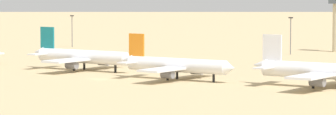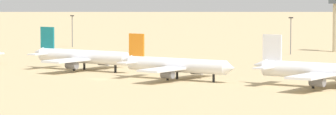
% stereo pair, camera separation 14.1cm
% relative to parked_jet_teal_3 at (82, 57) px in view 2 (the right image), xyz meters
% --- Properties ---
extents(ground, '(4000.00, 4000.00, 0.00)m').
position_rel_parked_jet_teal_3_xyz_m(ground, '(22.12, -19.47, -4.45)').
color(ground, tan).
extents(parked_jet_teal_3, '(40.97, 34.30, 13.56)m').
position_rel_parked_jet_teal_3_xyz_m(parked_jet_teal_3, '(0.00, 0.00, 0.00)').
color(parked_jet_teal_3, white).
rests_on(parked_jet_teal_3, ground).
extents(parked_jet_orange_4, '(38.96, 32.60, 12.90)m').
position_rel_parked_jet_teal_3_xyz_m(parked_jet_orange_4, '(41.48, -9.12, -0.22)').
color(parked_jet_orange_4, white).
rests_on(parked_jet_orange_4, ground).
extents(parked_jet_white_5, '(41.39, 34.62, 13.72)m').
position_rel_parked_jet_teal_3_xyz_m(parked_jet_white_5, '(85.45, -6.12, 0.05)').
color(parked_jet_white_5, white).
rests_on(parked_jet_white_5, ground).
extents(light_pole_west, '(1.80, 0.50, 14.09)m').
position_rel_parked_jet_teal_3_xyz_m(light_pole_west, '(-77.30, 90.06, 3.78)').
color(light_pole_west, '#59595E').
rests_on(light_pole_west, ground).
extents(light_pole_mid, '(1.80, 0.50, 14.72)m').
position_rel_parked_jet_teal_3_xyz_m(light_pole_mid, '(23.59, 101.45, 4.11)').
color(light_pole_mid, '#59595E').
rests_on(light_pole_mid, ground).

